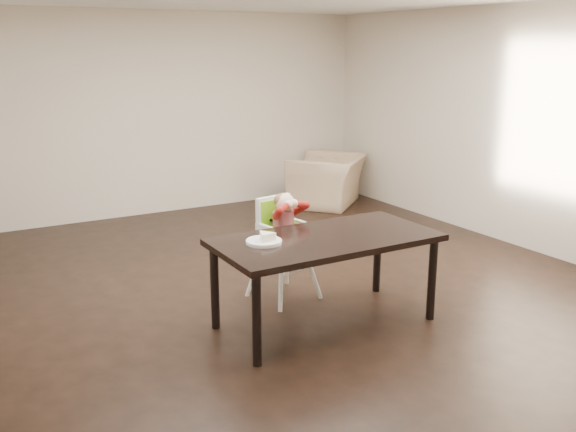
{
  "coord_description": "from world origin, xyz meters",
  "views": [
    {
      "loc": [
        -2.84,
        -4.89,
        2.22
      ],
      "look_at": [
        -0.24,
        -0.37,
        0.85
      ],
      "focal_mm": 40.0,
      "sensor_mm": 36.0,
      "label": 1
    }
  ],
  "objects": [
    {
      "name": "ground",
      "position": [
        0.0,
        0.0,
        0.0
      ],
      "size": [
        7.0,
        7.0,
        0.0
      ],
      "primitive_type": "plane",
      "color": "black",
      "rests_on": "ground"
    },
    {
      "name": "room_walls",
      "position": [
        0.0,
        0.0,
        1.86
      ],
      "size": [
        6.02,
        7.02,
        2.71
      ],
      "color": "beige",
      "rests_on": "ground"
    },
    {
      "name": "armchair",
      "position": [
        2.2,
        2.73,
        0.48
      ],
      "size": [
        1.29,
        1.25,
        0.95
      ],
      "primitive_type": "imported",
      "rotation": [
        0.0,
        0.0,
        3.85
      ],
      "color": "tan",
      "rests_on": "ground"
    },
    {
      "name": "dining_table",
      "position": [
        -0.12,
        -0.76,
        0.67
      ],
      "size": [
        1.8,
        0.9,
        0.75
      ],
      "color": "black",
      "rests_on": "ground"
    },
    {
      "name": "plate",
      "position": [
        -0.62,
        -0.67,
        0.78
      ],
      "size": [
        0.35,
        0.35,
        0.08
      ],
      "rotation": [
        0.0,
        0.0,
        -0.31
      ],
      "color": "white",
      "rests_on": "dining_table"
    },
    {
      "name": "high_chair",
      "position": [
        -0.13,
        -0.07,
        0.69
      ],
      "size": [
        0.47,
        0.47,
        0.98
      ],
      "rotation": [
        0.0,
        0.0,
        0.18
      ],
      "color": "white",
      "rests_on": "ground"
    }
  ]
}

